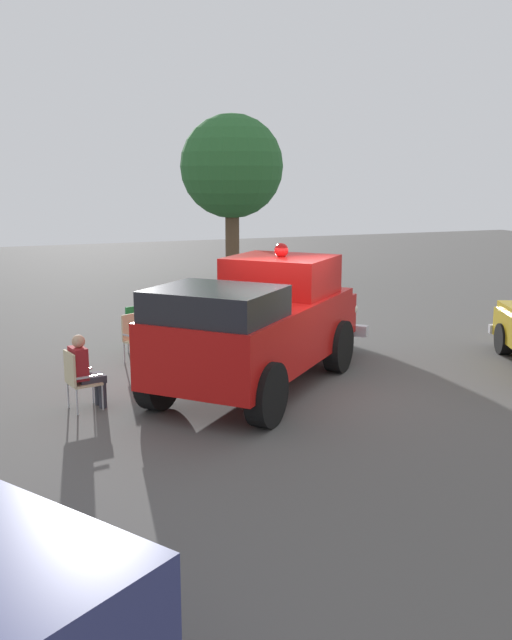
% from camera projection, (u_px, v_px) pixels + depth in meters
% --- Properties ---
extents(ground_plane, '(60.00, 60.00, 0.00)m').
position_uv_depth(ground_plane, '(302.00, 391.00, 12.93)').
color(ground_plane, '#514F4C').
extents(vintage_fire_truck, '(5.81, 5.67, 2.59)m').
position_uv_depth(vintage_fire_truck, '(261.00, 323.00, 13.06)').
color(vintage_fire_truck, black).
rests_on(vintage_fire_truck, ground).
extents(lawn_chair_near_truck, '(0.59, 0.60, 1.02)m').
position_uv_depth(lawn_chair_near_truck, '(77.00, 376.00, 11.76)').
color(lawn_chair_near_truck, '#B7BABF').
rests_on(lawn_chair_near_truck, ground).
extents(lawn_chair_by_car, '(0.67, 0.67, 1.02)m').
position_uv_depth(lawn_chair_by_car, '(135.00, 334.00, 14.84)').
color(lawn_chair_by_car, '#B7BABF').
rests_on(lawn_chair_by_car, ground).
extents(lawn_chair_spare, '(0.64, 0.64, 1.02)m').
position_uv_depth(lawn_chair_spare, '(138.00, 326.00, 15.69)').
color(lawn_chair_spare, '#B7BABF').
rests_on(lawn_chair_spare, ground).
extents(spectator_seated, '(0.60, 0.48, 1.29)m').
position_uv_depth(spectator_seated, '(85.00, 369.00, 11.81)').
color(spectator_seated, '#383842').
rests_on(spectator_seated, ground).
extents(oak_tree_right, '(3.59, 3.59, 5.97)m').
position_uv_depth(oak_tree_right, '(232.00, 167.00, 24.59)').
color(oak_tree_right, brown).
rests_on(oak_tree_right, ground).
extents(traffic_cone, '(0.40, 0.40, 0.64)m').
position_uv_depth(traffic_cone, '(269.00, 331.00, 16.46)').
color(traffic_cone, orange).
rests_on(traffic_cone, ground).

